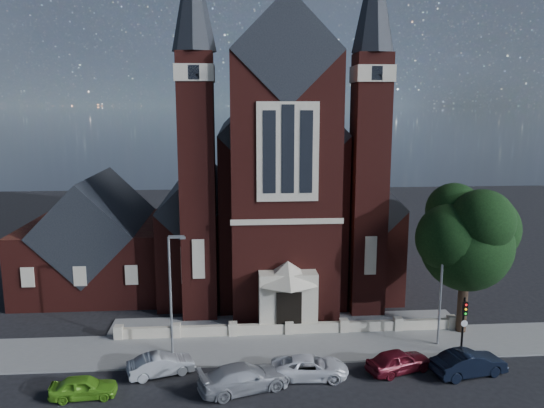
# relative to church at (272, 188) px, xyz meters

# --- Properties ---
(ground) EXTENTS (120.00, 120.00, 0.00)m
(ground) POSITION_rel_church_xyz_m (0.00, -7.94, -8.19)
(ground) COLOR black
(ground) RESTS_ON ground
(pavement_strip) EXTENTS (60.00, 5.00, 0.12)m
(pavement_strip) POSITION_rel_church_xyz_m (0.00, -18.44, -8.19)
(pavement_strip) COLOR slate
(pavement_strip) RESTS_ON ground
(forecourt_paving) EXTENTS (26.00, 3.00, 0.14)m
(forecourt_paving) POSITION_rel_church_xyz_m (0.00, -14.44, -8.19)
(forecourt_paving) COLOR slate
(forecourt_paving) RESTS_ON ground
(forecourt_wall) EXTENTS (24.00, 0.40, 0.90)m
(forecourt_wall) POSITION_rel_church_xyz_m (0.00, -16.44, -8.19)
(forecourt_wall) COLOR #BAAE94
(forecourt_wall) RESTS_ON ground
(church) EXTENTS (20.01, 34.90, 29.20)m
(church) POSITION_rel_church_xyz_m (0.00, 0.00, 0.00)
(church) COLOR #471713
(church) RESTS_ON ground
(parish_hall) EXTENTS (12.00, 12.20, 10.24)m
(parish_hall) POSITION_rel_church_xyz_m (-16.00, -4.94, -4.17)
(parish_hall) COLOR #471713
(parish_hall) RESTS_ON ground
(street_tree) EXTENTS (6.40, 6.60, 10.70)m
(street_tree) POSITION_rel_church_xyz_m (12.60, -17.23, -1.23)
(street_tree) COLOR black
(street_tree) RESTS_ON ground
(street_lamp_left) EXTENTS (1.16, 0.22, 8.09)m
(street_lamp_left) POSITION_rel_church_xyz_m (-7.91, -18.94, -3.59)
(street_lamp_left) COLOR gray
(street_lamp_left) RESTS_ON ground
(street_lamp_right) EXTENTS (1.16, 0.22, 8.09)m
(street_lamp_right) POSITION_rel_church_xyz_m (10.09, -18.94, -3.59)
(street_lamp_right) COLOR gray
(street_lamp_right) RESTS_ON ground
(traffic_signal) EXTENTS (0.28, 0.42, 4.00)m
(traffic_signal) POSITION_rel_church_xyz_m (11.00, -20.52, -5.60)
(traffic_signal) COLOR black
(traffic_signal) RESTS_ON ground
(car_lime_van) EXTENTS (3.78, 1.76, 1.25)m
(car_lime_van) POSITION_rel_church_xyz_m (-12.40, -23.89, -7.56)
(car_lime_van) COLOR #5AA220
(car_lime_van) RESTS_ON ground
(car_silver_a) EXTENTS (4.26, 2.60, 1.33)m
(car_silver_a) POSITION_rel_church_xyz_m (-8.38, -21.62, -7.52)
(car_silver_a) COLOR #969A9D
(car_silver_a) RESTS_ON ground
(car_silver_b) EXTENTS (5.68, 3.68, 1.53)m
(car_silver_b) POSITION_rel_church_xyz_m (-3.40, -23.75, -7.42)
(car_silver_b) COLOR gray
(car_silver_b) RESTS_ON ground
(car_white_suv) EXTENTS (4.78, 2.38, 1.30)m
(car_white_suv) POSITION_rel_church_xyz_m (0.62, -22.59, -7.54)
(car_white_suv) COLOR white
(car_white_suv) RESTS_ON ground
(car_dark_red) EXTENTS (4.47, 2.96, 1.42)m
(car_dark_red) POSITION_rel_church_xyz_m (6.19, -22.29, -7.48)
(car_dark_red) COLOR #5A0F1A
(car_dark_red) RESTS_ON ground
(car_navy) EXTENTS (4.84, 2.55, 1.52)m
(car_navy) POSITION_rel_church_xyz_m (10.34, -23.01, -7.43)
(car_navy) COLOR black
(car_navy) RESTS_ON ground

